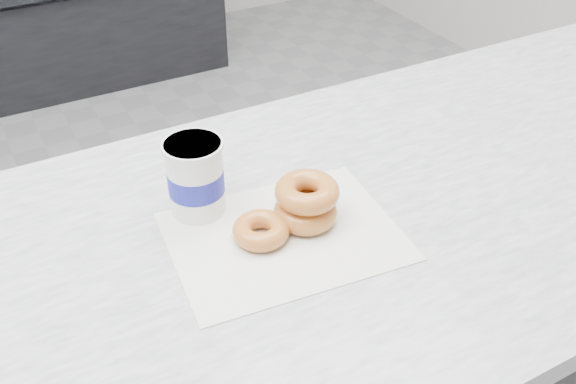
% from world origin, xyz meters
% --- Properties ---
extents(wax_paper, '(0.36, 0.29, 0.00)m').
position_xyz_m(wax_paper, '(0.28, -0.61, 0.90)').
color(wax_paper, silver).
rests_on(wax_paper, counter).
extents(donut_single, '(0.10, 0.10, 0.03)m').
position_xyz_m(donut_single, '(0.25, -0.60, 0.92)').
color(donut_single, orange).
rests_on(donut_single, wax_paper).
extents(donut_stack, '(0.14, 0.14, 0.07)m').
position_xyz_m(donut_stack, '(0.33, -0.59, 0.94)').
color(donut_stack, orange).
rests_on(donut_stack, wax_paper).
extents(coffee_cup, '(0.10, 0.10, 0.12)m').
position_xyz_m(coffee_cup, '(0.20, -0.49, 0.96)').
color(coffee_cup, white).
rests_on(coffee_cup, counter).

